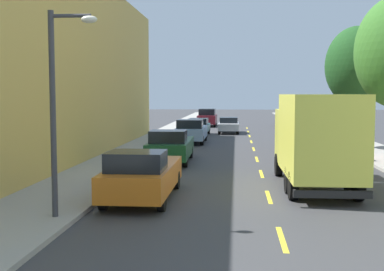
{
  "coord_description": "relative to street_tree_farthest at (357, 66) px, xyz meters",
  "views": [
    {
      "loc": [
        -1.13,
        -5.02,
        3.51
      ],
      "look_at": [
        -3.8,
        25.04,
        1.01
      ],
      "focal_mm": 46.71,
      "sensor_mm": 36.0,
      "label": 1
    }
  ],
  "objects": [
    {
      "name": "delivery_box_truck",
      "position": [
        -4.6,
        -13.69,
        -3.32
      ],
      "size": [
        2.49,
        7.07,
        3.51
      ],
      "color": "#D8D84C",
      "rests_on": "ground_plane"
    },
    {
      "name": "lane_centerline_dashes",
      "position": [
        -6.4,
        -2.89,
        -5.27
      ],
      "size": [
        0.14,
        47.2,
        0.01
      ],
      "color": "yellow",
      "rests_on": "ground_plane"
    },
    {
      "name": "parked_sedan_teal",
      "position": [
        -10.8,
        10.32,
        -4.53
      ],
      "size": [
        1.92,
        4.55,
        1.43
      ],
      "color": "#195B60",
      "rests_on": "ground_plane"
    },
    {
      "name": "parked_hatchback_black",
      "position": [
        -2.19,
        23.23,
        -4.52
      ],
      "size": [
        1.81,
        4.03,
        1.5
      ],
      "color": "black",
      "rests_on": "ground_plane"
    },
    {
      "name": "parked_suv_burgundy",
      "position": [
        -10.68,
        22.13,
        -4.29
      ],
      "size": [
        1.96,
        4.81,
        1.93
      ],
      "color": "maroon",
      "rests_on": "ground_plane"
    },
    {
      "name": "parked_pickup_orange",
      "position": [
        -10.63,
        -16.18,
        -4.45
      ],
      "size": [
        2.01,
        5.3,
        1.73
      ],
      "color": "orange",
      "rests_on": "ground_plane"
    },
    {
      "name": "moving_silver_sedan",
      "position": [
        -8.2,
        12.77,
        -4.53
      ],
      "size": [
        1.8,
        4.5,
        1.43
      ],
      "color": "#B2B5BA",
      "rests_on": "ground_plane"
    },
    {
      "name": "ground_plane",
      "position": [
        -6.4,
        2.61,
        -5.28
      ],
      "size": [
        160.0,
        160.0,
        0.0
      ],
      "primitive_type": "plane",
      "color": "#38383A"
    },
    {
      "name": "street_lamp",
      "position": [
        -12.32,
        -19.23,
        -1.82
      ],
      "size": [
        1.35,
        0.28,
        5.61
      ],
      "color": "#38383D",
      "rests_on": "sidewalk_left"
    },
    {
      "name": "parked_pickup_red",
      "position": [
        -2.14,
        -3.82,
        -4.45
      ],
      "size": [
        2.04,
        5.31,
        1.73
      ],
      "color": "#AD1E1E",
      "rests_on": "ground_plane"
    },
    {
      "name": "street_tree_farthest",
      "position": [
        0.0,
        0.0,
        0.0
      ],
      "size": [
        3.92,
        3.92,
        7.63
      ],
      "color": "#47331E",
      "rests_on": "sidewalk_right"
    },
    {
      "name": "sidewalk_right",
      "position": [
        0.7,
        0.61,
        -5.21
      ],
      "size": [
        3.2,
        120.0,
        0.14
      ],
      "primitive_type": "cube",
      "color": "#99968E",
      "rests_on": "ground_plane"
    },
    {
      "name": "parked_pickup_forest",
      "position": [
        -10.89,
        -7.1,
        -4.45
      ],
      "size": [
        2.09,
        5.33,
        1.73
      ],
      "color": "#194C28",
      "rests_on": "ground_plane"
    },
    {
      "name": "parked_pickup_sky",
      "position": [
        -10.76,
        3.36,
        -4.45
      ],
      "size": [
        2.01,
        5.3,
        1.73
      ],
      "color": "#7A9EC6",
      "rests_on": "ground_plane"
    },
    {
      "name": "sidewalk_left",
      "position": [
        -13.5,
        0.61,
        -5.21
      ],
      "size": [
        3.2,
        120.0,
        0.14
      ],
      "primitive_type": "cube",
      "color": "#99968E",
      "rests_on": "ground_plane"
    }
  ]
}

